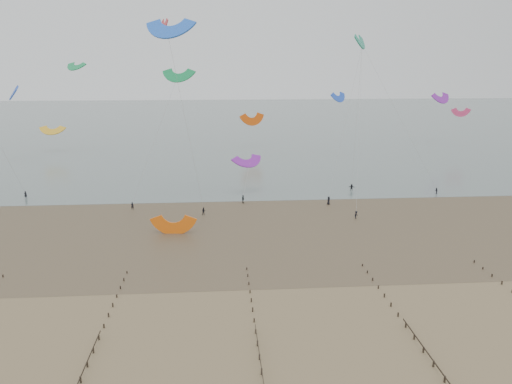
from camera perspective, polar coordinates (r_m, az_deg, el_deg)
ground at (r=66.09m, az=-4.01°, el=-13.13°), size 500.00×500.00×0.00m
sea_and_shore at (r=97.91m, az=-6.56°, el=-3.69°), size 500.00×665.00×0.03m
kitesurfer_lead at (r=109.69m, az=-13.95°, el=-1.55°), size 0.63×0.43×1.66m
kitesurfers at (r=111.96m, az=4.85°, el=-0.81°), size 97.09×23.05×1.88m
grounded_kite at (r=93.42m, az=-9.37°, el=-4.72°), size 7.46×6.02×3.89m
kites_airborne at (r=149.39m, az=-6.52°, el=10.85°), size 223.99×115.74×42.72m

